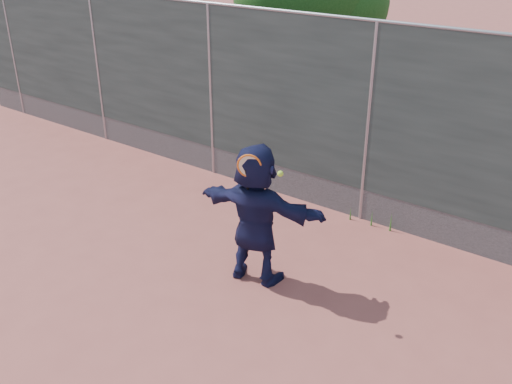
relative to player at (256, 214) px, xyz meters
The scene contains 5 objects.
ground 1.57m from the player, 74.21° to the right, with size 80.00×80.00×0.00m, color #9E4C42.
player is the anchor object (origin of this frame).
fence 2.40m from the player, 81.38° to the left, with size 20.00×0.06×3.03m.
swing_action 0.75m from the player, 65.26° to the right, with size 0.62×0.16×0.51m.
weed_clump 2.39m from the player, 73.52° to the left, with size 0.68×0.07×0.30m.
Camera 1 is at (3.37, -3.80, 4.24)m, focal length 40.00 mm.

